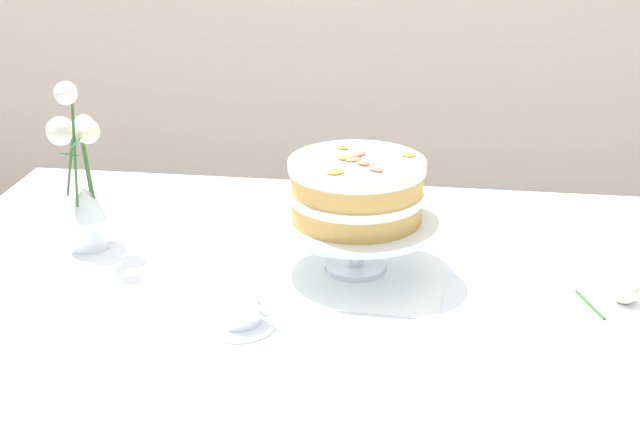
{
  "coord_description": "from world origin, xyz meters",
  "views": [
    {
      "loc": [
        0.25,
        -1.45,
        1.46
      ],
      "look_at": [
        0.04,
        0.01,
        0.86
      ],
      "focal_mm": 52.25,
      "sensor_mm": 36.0,
      "label": 1
    }
  ],
  "objects_px": {
    "flower_vase": "(82,188)",
    "layer_cake": "(357,190)",
    "dining_table": "(295,331)",
    "cake_stand": "(356,228)",
    "fallen_rose": "(624,291)",
    "teacup": "(239,313)"
  },
  "relations": [
    {
      "from": "dining_table",
      "to": "cake_stand",
      "type": "relative_size",
      "value": 4.83
    },
    {
      "from": "cake_stand",
      "to": "teacup",
      "type": "xyz_separation_m",
      "value": [
        -0.16,
        -0.23,
        -0.06
      ]
    },
    {
      "from": "teacup",
      "to": "fallen_rose",
      "type": "xyz_separation_m",
      "value": [
        0.61,
        0.17,
        -0.0
      ]
    },
    {
      "from": "flower_vase",
      "to": "layer_cake",
      "type": "bearing_deg",
      "value": -3.62
    },
    {
      "from": "teacup",
      "to": "dining_table",
      "type": "bearing_deg",
      "value": 68.45
    },
    {
      "from": "flower_vase",
      "to": "cake_stand",
      "type": "bearing_deg",
      "value": -3.62
    },
    {
      "from": "cake_stand",
      "to": "teacup",
      "type": "relative_size",
      "value": 2.45
    },
    {
      "from": "flower_vase",
      "to": "dining_table",
      "type": "bearing_deg",
      "value": -14.19
    },
    {
      "from": "dining_table",
      "to": "teacup",
      "type": "distance_m",
      "value": 0.2
    },
    {
      "from": "dining_table",
      "to": "cake_stand",
      "type": "height_order",
      "value": "cake_stand"
    },
    {
      "from": "flower_vase",
      "to": "teacup",
      "type": "bearing_deg",
      "value": -36.57
    },
    {
      "from": "dining_table",
      "to": "fallen_rose",
      "type": "relative_size",
      "value": 14.17
    },
    {
      "from": "teacup",
      "to": "fallen_rose",
      "type": "relative_size",
      "value": 1.2
    },
    {
      "from": "teacup",
      "to": "fallen_rose",
      "type": "bearing_deg",
      "value": 15.26
    },
    {
      "from": "dining_table",
      "to": "layer_cake",
      "type": "relative_size",
      "value": 5.9
    },
    {
      "from": "layer_cake",
      "to": "dining_table",
      "type": "bearing_deg",
      "value": -143.97
    },
    {
      "from": "dining_table",
      "to": "flower_vase",
      "type": "xyz_separation_m",
      "value": [
        -0.41,
        0.1,
        0.21
      ]
    },
    {
      "from": "layer_cake",
      "to": "cake_stand",
      "type": "bearing_deg",
      "value": 137.32
    },
    {
      "from": "dining_table",
      "to": "layer_cake",
      "type": "height_order",
      "value": "layer_cake"
    },
    {
      "from": "dining_table",
      "to": "flower_vase",
      "type": "bearing_deg",
      "value": 165.81
    },
    {
      "from": "flower_vase",
      "to": "teacup",
      "type": "height_order",
      "value": "flower_vase"
    },
    {
      "from": "layer_cake",
      "to": "fallen_rose",
      "type": "bearing_deg",
      "value": -7.54
    }
  ]
}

